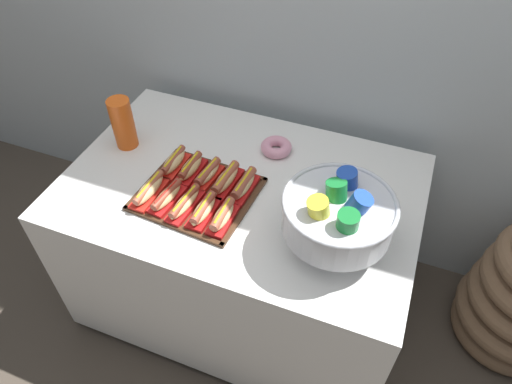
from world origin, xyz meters
TOP-DOWN VIEW (x-y plane):
  - ground_plane at (0.00, 0.00)m, footprint 10.00×10.00m
  - buffet_table at (0.00, 0.00)m, footprint 1.33×0.88m
  - serving_tray at (-0.13, -0.11)m, footprint 0.43×0.39m
  - hot_dog_0 at (-0.28, -0.18)m, footprint 0.07×0.19m
  - hot_dog_1 at (-0.21, -0.18)m, footprint 0.08×0.17m
  - hot_dog_2 at (-0.13, -0.19)m, footprint 0.08×0.19m
  - hot_dog_3 at (-0.06, -0.20)m, footprint 0.07×0.17m
  - hot_dog_4 at (0.02, -0.20)m, footprint 0.07×0.16m
  - hot_dog_5 at (-0.27, -0.01)m, footprint 0.07×0.16m
  - hot_dog_6 at (-0.20, -0.02)m, footprint 0.07×0.16m
  - hot_dog_7 at (-0.12, -0.03)m, footprint 0.07×0.16m
  - hot_dog_8 at (-0.05, -0.03)m, footprint 0.08×0.19m
  - hot_dog_9 at (0.03, -0.04)m, footprint 0.07×0.17m
  - punch_bowl at (0.40, -0.15)m, footprint 0.36×0.36m
  - cup_stack at (-0.52, 0.05)m, footprint 0.09×0.09m
  - donut at (0.06, 0.23)m, footprint 0.13×0.13m

SIDE VIEW (x-z plane):
  - ground_plane at x=0.00m, z-range 0.00..0.00m
  - buffet_table at x=0.00m, z-range 0.02..0.78m
  - serving_tray at x=-0.13m, z-range 0.76..0.77m
  - donut at x=0.06m, z-range 0.76..0.80m
  - hot_dog_2 at x=-0.13m, z-range 0.76..0.82m
  - hot_dog_1 at x=-0.21m, z-range 0.76..0.82m
  - hot_dog_3 at x=-0.06m, z-range 0.76..0.82m
  - hot_dog_0 at x=-0.28m, z-range 0.76..0.82m
  - hot_dog_4 at x=0.02m, z-range 0.76..0.83m
  - hot_dog_8 at x=-0.05m, z-range 0.76..0.83m
  - hot_dog_7 at x=-0.12m, z-range 0.76..0.83m
  - hot_dog_6 at x=-0.20m, z-range 0.76..0.83m
  - hot_dog_5 at x=-0.27m, z-range 0.76..0.83m
  - hot_dog_9 at x=0.03m, z-range 0.76..0.83m
  - cup_stack at x=-0.52m, z-range 0.76..0.97m
  - punch_bowl at x=0.40m, z-range 0.78..1.04m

